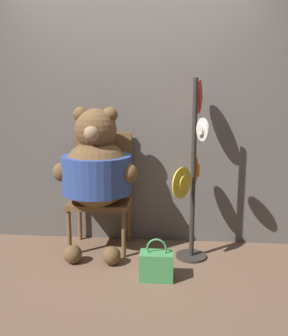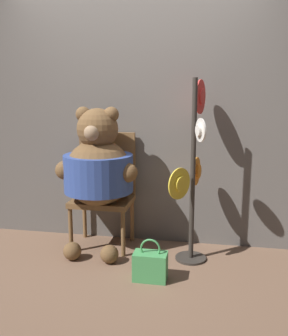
{
  "view_description": "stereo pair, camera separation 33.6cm",
  "coord_description": "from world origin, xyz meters",
  "px_view_note": "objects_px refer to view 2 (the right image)",
  "views": [
    {
      "loc": [
        0.44,
        -2.99,
        1.48
      ],
      "look_at": [
        0.16,
        0.29,
        0.82
      ],
      "focal_mm": 40.0,
      "sensor_mm": 36.0,
      "label": 1
    },
    {
      "loc": [
        0.78,
        -2.95,
        1.48
      ],
      "look_at": [
        0.16,
        0.29,
        0.82
      ],
      "focal_mm": 40.0,
      "sensor_mm": 36.0,
      "label": 2
    }
  ],
  "objects_px": {
    "hat_display_rack": "(193,170)",
    "handbag_on_ground": "(150,266)",
    "chair": "(105,186)",
    "teddy_bear": "(98,169)"
  },
  "relations": [
    {
      "from": "hat_display_rack",
      "to": "handbag_on_ground",
      "type": "height_order",
      "value": "hat_display_rack"
    },
    {
      "from": "hat_display_rack",
      "to": "chair",
      "type": "bearing_deg",
      "value": 165.98
    },
    {
      "from": "hat_display_rack",
      "to": "handbag_on_ground",
      "type": "xyz_separation_m",
      "value": [
        -0.3,
        -0.46,
        -0.71
      ]
    },
    {
      "from": "handbag_on_ground",
      "to": "teddy_bear",
      "type": "bearing_deg",
      "value": 138.75
    },
    {
      "from": "teddy_bear",
      "to": "hat_display_rack",
      "type": "xyz_separation_m",
      "value": [
        0.88,
        -0.05,
        0.03
      ]
    },
    {
      "from": "chair",
      "to": "hat_display_rack",
      "type": "xyz_separation_m",
      "value": [
        0.87,
        -0.22,
        0.24
      ]
    },
    {
      "from": "chair",
      "to": "handbag_on_ground",
      "type": "xyz_separation_m",
      "value": [
        0.58,
        -0.68,
        -0.47
      ]
    },
    {
      "from": "teddy_bear",
      "to": "hat_display_rack",
      "type": "distance_m",
      "value": 0.88
    },
    {
      "from": "chair",
      "to": "teddy_bear",
      "type": "bearing_deg",
      "value": -92.58
    },
    {
      "from": "hat_display_rack",
      "to": "handbag_on_ground",
      "type": "distance_m",
      "value": 0.89
    }
  ]
}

